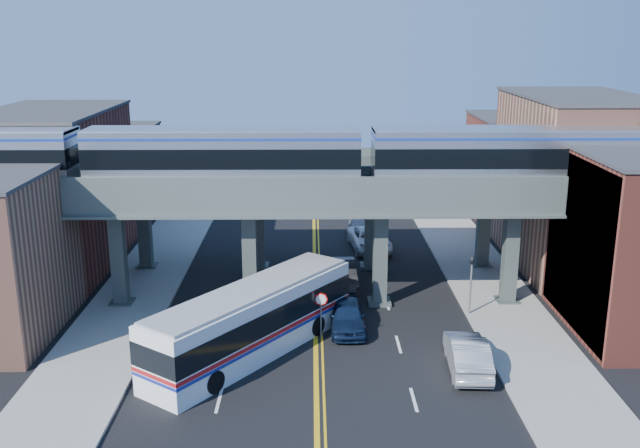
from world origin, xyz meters
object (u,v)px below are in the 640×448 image
object	(u,v)px
car_lane_b	(342,274)
car_lane_c	(369,239)
traffic_signal	(471,279)
car_lane_d	(361,226)
transit_bus	(253,321)
car_lane_a	(347,315)
car_parked_curb	(467,354)
stop_sign	(321,308)
transit_train	(224,156)

from	to	relation	value
car_lane_b	car_lane_c	size ratio (longest dim) A/B	0.88
traffic_signal	car_lane_d	distance (m)	18.30
transit_bus	car_lane_a	bearing A→B (deg)	-22.67
transit_bus	car_parked_curb	distance (m)	11.11
transit_bus	car_lane_b	bearing A→B (deg)	9.91
stop_sign	traffic_signal	world-z (taller)	traffic_signal
transit_train	transit_bus	distance (m)	10.46
car_lane_d	stop_sign	bearing A→B (deg)	-96.25
transit_train	car_lane_b	distance (m)	11.55
stop_sign	car_parked_curb	world-z (taller)	stop_sign
stop_sign	car_parked_curb	size ratio (longest dim) A/B	0.50
car_lane_b	transit_train	bearing A→B (deg)	-158.78
car_lane_b	traffic_signal	bearing A→B (deg)	-37.26
stop_sign	traffic_signal	distance (m)	9.41
car_lane_b	car_lane_a	bearing A→B (deg)	-92.47
car_lane_d	car_lane_b	bearing A→B (deg)	-95.92
transit_bus	car_lane_d	xyz separation A→B (m)	(7.19, 22.38, -1.07)
transit_train	car_lane_a	distance (m)	11.80
car_lane_a	transit_bus	bearing A→B (deg)	-150.59
stop_sign	car_lane_b	distance (m)	8.33
car_lane_a	car_lane_b	bearing A→B (deg)	88.85
transit_train	car_lane_d	size ratio (longest dim) A/B	9.88
transit_train	car_parked_curb	world-z (taller)	transit_train
car_lane_c	car_lane_d	xyz separation A→B (m)	(-0.39, 4.12, -0.09)
car_lane_a	car_lane_d	world-z (taller)	car_lane_a
stop_sign	transit_train	bearing A→B (deg)	138.55
car_lane_a	car_parked_curb	distance (m)	7.69
car_parked_curb	transit_train	bearing A→B (deg)	-31.27
car_lane_a	car_lane_c	size ratio (longest dim) A/B	0.84
stop_sign	car_lane_a	size ratio (longest dim) A/B	0.53
car_lane_a	car_parked_curb	size ratio (longest dim) A/B	0.93
transit_train	car_lane_d	world-z (taller)	transit_train
stop_sign	traffic_signal	size ratio (longest dim) A/B	0.64
car_lane_b	stop_sign	bearing A→B (deg)	-102.91
transit_train	car_lane_c	distance (m)	17.15
transit_bus	car_parked_curb	bearing A→B (deg)	-63.96
car_parked_curb	car_lane_a	bearing A→B (deg)	-37.76
car_lane_d	car_lane_c	bearing A→B (deg)	-80.92
transit_train	car_lane_a	size ratio (longest dim) A/B	10.06
traffic_signal	car_lane_b	world-z (taller)	traffic_signal
traffic_signal	car_lane_c	size ratio (longest dim) A/B	0.70
transit_train	car_lane_c	bearing A→B (deg)	49.62
car_lane_c	car_lane_b	bearing A→B (deg)	-113.93
transit_bus	car_lane_a	world-z (taller)	transit_bus
stop_sign	car_lane_c	xyz separation A→B (m)	(3.97, 16.33, -0.94)
stop_sign	car_lane_d	world-z (taller)	stop_sign
traffic_signal	car_lane_b	xyz separation A→B (m)	(-7.40, 5.14, -1.45)
transit_train	car_parked_curb	bearing A→B (deg)	-34.82
stop_sign	car_lane_c	size ratio (longest dim) A/B	0.45
traffic_signal	transit_bus	xyz separation A→B (m)	(-12.50, -4.93, -0.50)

